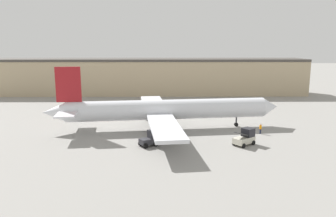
{
  "coord_description": "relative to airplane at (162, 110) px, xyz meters",
  "views": [
    {
      "loc": [
        -0.55,
        -55.38,
        14.49
      ],
      "look_at": [
        0.0,
        0.0,
        3.59
      ],
      "focal_mm": 35.0,
      "sensor_mm": 36.0,
      "label": 1
    }
  ],
  "objects": [
    {
      "name": "ground_plane",
      "position": [
        1.01,
        0.12,
        -3.28
      ],
      "size": [
        400.0,
        400.0,
        0.0
      ],
      "primitive_type": "plane",
      "color": "gray"
    },
    {
      "name": "terminal_building",
      "position": [
        -4.79,
        41.26,
        1.9
      ],
      "size": [
        91.55,
        11.91,
        10.36
      ],
      "color": "tan",
      "rests_on": "ground_plane"
    },
    {
      "name": "ground_crew_worker",
      "position": [
        16.19,
        -3.31,
        -2.39
      ],
      "size": [
        0.37,
        0.37,
        1.68
      ],
      "rotation": [
        0.0,
        0.0,
        6.22
      ],
      "color": "#1E2338",
      "rests_on": "ground_plane"
    },
    {
      "name": "belt_loader_truck",
      "position": [
        12.2,
        -9.28,
        -2.18
      ],
      "size": [
        3.63,
        3.41,
        2.39
      ],
      "rotation": [
        0.0,
        0.0,
        0.69
      ],
      "color": "beige",
      "rests_on": "ground_plane"
    },
    {
      "name": "airplane",
      "position": [
        0.0,
        0.0,
        0.0
      ],
      "size": [
        40.86,
        34.85,
        10.91
      ],
      "rotation": [
        0.0,
        0.0,
        0.12
      ],
      "color": "silver",
      "rests_on": "ground_plane"
    },
    {
      "name": "baggage_tug",
      "position": [
        -1.76,
        -9.72,
        -2.26
      ],
      "size": [
        3.01,
        2.77,
        2.3
      ],
      "rotation": [
        0.0,
        0.0,
        0.58
      ],
      "color": "#2D2D33",
      "rests_on": "ground_plane"
    }
  ]
}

